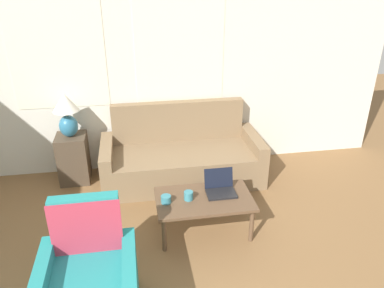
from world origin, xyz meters
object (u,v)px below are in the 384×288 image
object	(u,v)px
couch	(182,158)
coffee_table	(204,202)
cup_yellow	(189,196)
table_lamp	(66,112)
cup_navy	(166,199)
laptop	(220,188)

from	to	relation	value
couch	coffee_table	world-z (taller)	couch
coffee_table	cup_yellow	world-z (taller)	cup_yellow
table_lamp	cup_navy	size ratio (longest dim) A/B	5.46
coffee_table	laptop	distance (m)	0.22
table_lamp	laptop	size ratio (longest dim) A/B	1.82
couch	cup_navy	size ratio (longest dim) A/B	20.00
table_lamp	cup_navy	bearing A→B (deg)	-51.14
cup_navy	coffee_table	bearing A→B (deg)	2.23
coffee_table	laptop	bearing A→B (deg)	24.65
cup_navy	cup_yellow	distance (m)	0.23
table_lamp	cup_yellow	distance (m)	1.85
coffee_table	laptop	size ratio (longest dim) A/B	3.24
couch	cup_navy	bearing A→B (deg)	-105.36
table_lamp	laptop	bearing A→B (deg)	-36.53
couch	laptop	world-z (taller)	couch
coffee_table	cup_navy	xyz separation A→B (m)	(-0.38, -0.01, 0.08)
couch	table_lamp	world-z (taller)	table_lamp
couch	table_lamp	xyz separation A→B (m)	(-1.34, 0.14, 0.66)
couch	coffee_table	bearing A→B (deg)	-86.43
couch	cup_yellow	xyz separation A→B (m)	(-0.09, -1.12, 0.17)
table_lamp	cup_navy	distance (m)	1.72
laptop	couch	bearing A→B (deg)	103.62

